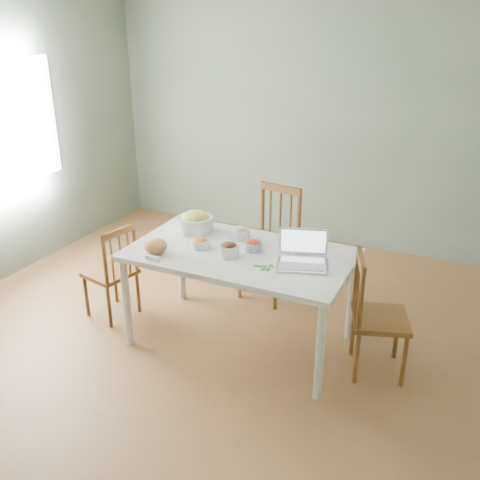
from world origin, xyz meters
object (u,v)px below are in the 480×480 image
at_px(bread_boule, 156,246).
at_px(chair_far, 269,245).
at_px(laptop, 303,251).
at_px(chair_right, 381,316).
at_px(dining_table, 240,298).
at_px(chair_left, 110,271).
at_px(bowl_squash, 196,222).

bearing_deg(bread_boule, chair_far, 67.07).
height_order(chair_far, bread_boule, chair_far).
xyz_separation_m(chair_far, laptop, (0.61, -0.86, 0.40)).
height_order(chair_far, chair_right, chair_far).
xyz_separation_m(dining_table, chair_left, (-1.20, -0.09, 0.03)).
relative_size(chair_far, laptop, 2.89).
xyz_separation_m(chair_left, chair_right, (2.29, 0.17, 0.04)).
distance_m(chair_right, bread_boule, 1.74).
relative_size(dining_table, chair_right, 1.84).
bearing_deg(laptop, dining_table, 158.14).
xyz_separation_m(dining_table, chair_right, (1.09, 0.09, 0.06)).
height_order(chair_left, bowl_squash, bowl_squash).
bearing_deg(chair_right, chair_left, 75.84).
xyz_separation_m(chair_far, chair_left, (-1.11, -0.91, -0.09)).
relative_size(dining_table, chair_far, 1.64).
xyz_separation_m(chair_left, bread_boule, (0.64, -0.21, 0.43)).
relative_size(chair_right, laptop, 2.58).
bearing_deg(bread_boule, chair_right, 12.91).
distance_m(chair_left, bowl_squash, 0.88).
relative_size(dining_table, bowl_squash, 5.71).
distance_m(chair_far, bowl_squash, 0.81).
height_order(dining_table, chair_left, chair_left).
distance_m(chair_right, laptop, 0.74).
bearing_deg(chair_right, chair_far, 39.63).
height_order(dining_table, laptop, laptop).
xyz_separation_m(chair_left, laptop, (1.72, 0.05, 0.49)).
bearing_deg(laptop, bowl_squash, 147.90).
xyz_separation_m(chair_far, bowl_squash, (-0.42, -0.59, 0.37)).
bearing_deg(chair_far, dining_table, -73.80).
relative_size(chair_right, bread_boule, 5.28).
bearing_deg(laptop, chair_left, 163.99).
bearing_deg(dining_table, bowl_squash, 156.30).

